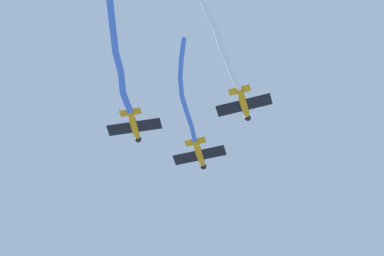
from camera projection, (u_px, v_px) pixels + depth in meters
airplane_lead at (199, 154)px, 88.30m from camera, size 7.98×5.99×1.98m
smoke_trail_lead at (185, 94)px, 81.38m from camera, size 2.44×17.37×1.52m
airplane_left_wing at (134, 126)px, 85.22m from camera, size 7.87×5.86×1.98m
smoke_trail_left_wing at (113, 12)px, 74.03m from camera, size 4.64×31.38×2.06m
airplane_right_wing at (244, 104)px, 83.35m from camera, size 8.00×6.03×1.98m
smoke_trail_right_wing at (221, 46)px, 77.52m from camera, size 4.06×14.63×1.50m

